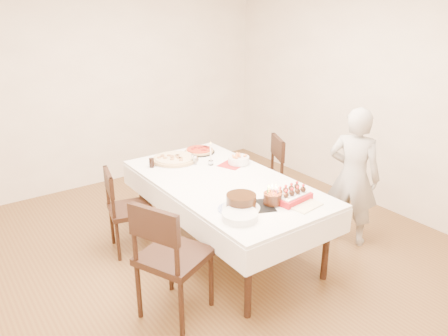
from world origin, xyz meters
TOP-DOWN VIEW (x-y plane):
  - floor at (0.00, 0.00)m, footprint 5.00×5.00m
  - wall_back at (0.00, 2.50)m, footprint 4.50×0.04m
  - wall_right at (2.25, 0.00)m, footprint 0.04×5.00m
  - dining_table at (0.12, 0.08)m, footprint 1.64×2.36m
  - chair_right_savory at (0.89, 0.47)m, footprint 0.64×0.64m
  - chair_left_savory at (-0.63, 0.63)m, footprint 0.53×0.53m
  - chair_left_dessert at (-0.75, -0.46)m, footprint 0.69×0.69m
  - person at (1.28, -0.52)m, footprint 0.53×0.62m
  - pizza_white at (0.01, 0.84)m, footprint 0.63×0.63m
  - pizza_pepperoni at (0.37, 0.92)m, footprint 0.43×0.43m
  - red_placemat at (0.43, 0.39)m, footprint 0.30×0.30m
  - pasta_bowl at (0.51, 0.37)m, footprint 0.26×0.26m
  - taper_candle at (0.25, 0.52)m, footprint 0.07×0.07m
  - shaker_pair at (0.12, 0.62)m, footprint 0.09×0.09m
  - cola_glass at (-0.28, 0.82)m, footprint 0.06×0.06m
  - layer_cake at (-0.12, -0.48)m, footprint 0.40×0.40m
  - cake_board at (0.02, -0.53)m, footprint 0.34×0.34m
  - birthday_cake at (0.15, -0.57)m, footprint 0.17×0.17m
  - strawberry_box at (0.34, -0.61)m, footprint 0.36×0.26m
  - box_lid at (0.35, -0.76)m, footprint 0.29×0.21m
  - plate_stack at (-0.24, -0.62)m, footprint 0.30×0.30m
  - china_plate at (-0.17, -0.47)m, footprint 0.31×0.31m

SIDE VIEW (x-z plane):
  - floor at x=0.00m, z-range 0.00..0.00m
  - dining_table at x=0.12m, z-range 0.00..0.75m
  - chair_left_savory at x=-0.63m, z-range 0.00..0.88m
  - chair_right_savory at x=0.89m, z-range 0.00..0.95m
  - chair_left_dessert at x=-0.75m, z-range 0.00..1.03m
  - person at x=1.28m, z-range 0.00..1.43m
  - red_placemat at x=0.43m, z-range 0.75..0.75m
  - cake_board at x=0.02m, z-range 0.74..0.76m
  - box_lid at x=0.35m, z-range 0.74..0.76m
  - china_plate at x=-0.17m, z-range 0.75..0.76m
  - pizza_white at x=0.01m, z-range 0.75..0.79m
  - pizza_pepperoni at x=0.37m, z-range 0.75..0.79m
  - plate_stack at x=-0.24m, z-range 0.75..0.81m
  - strawberry_box at x=0.34m, z-range 0.75..0.83m
  - pasta_bowl at x=0.51m, z-range 0.76..0.83m
  - cola_glass at x=-0.28m, z-range 0.75..0.85m
  - shaker_pair at x=0.12m, z-range 0.75..0.85m
  - layer_cake at x=-0.12m, z-range 0.75..0.88m
  - birthday_cake at x=0.15m, z-range 0.76..0.92m
  - taper_candle at x=0.25m, z-range 0.75..1.01m
  - wall_back at x=0.00m, z-range 0.00..2.70m
  - wall_right at x=2.25m, z-range 0.00..2.70m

